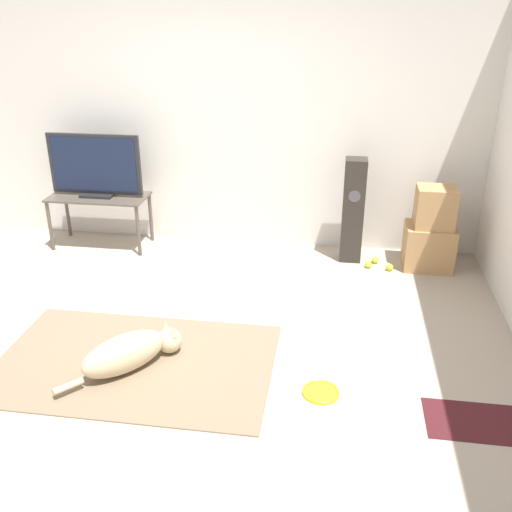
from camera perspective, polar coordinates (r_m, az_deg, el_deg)
ground_plane at (r=4.30m, az=-8.96°, el=-8.97°), size 12.00×12.00×0.00m
wall_back at (r=5.73m, az=-3.65°, el=13.63°), size 8.00×0.06×2.55m
area_rug at (r=4.16m, az=-12.01°, el=-10.35°), size 1.94×1.23×0.01m
dog at (r=4.03m, az=-12.45°, el=-9.34°), size 0.68×0.74×0.27m
frisbee at (r=3.82m, az=6.50°, el=-13.37°), size 0.24×0.24×0.03m
cardboard_box_lower at (r=5.60m, az=16.86°, el=0.91°), size 0.45×0.37×0.42m
cardboard_box_upper at (r=5.45m, az=17.48°, el=4.67°), size 0.35×0.29×0.38m
floor_speaker at (r=5.50m, az=9.68°, el=4.49°), size 0.20×0.21×1.00m
tv_stand at (r=5.97m, az=-15.42°, el=5.17°), size 0.98×0.45×0.53m
tv at (r=5.87m, az=-15.81°, el=8.64°), size 0.93×0.20×0.62m
tennis_ball_by_boxes at (r=5.50m, az=13.22°, el=-1.11°), size 0.07×0.07×0.07m
tennis_ball_near_speaker at (r=5.52m, az=11.18°, el=-0.84°), size 0.07×0.07×0.07m
tennis_ball_loose_on_carpet at (r=5.62m, az=11.82°, el=-0.39°), size 0.07×0.07×0.07m
door_mat at (r=3.83m, az=21.35°, el=-15.19°), size 0.64×0.38×0.01m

